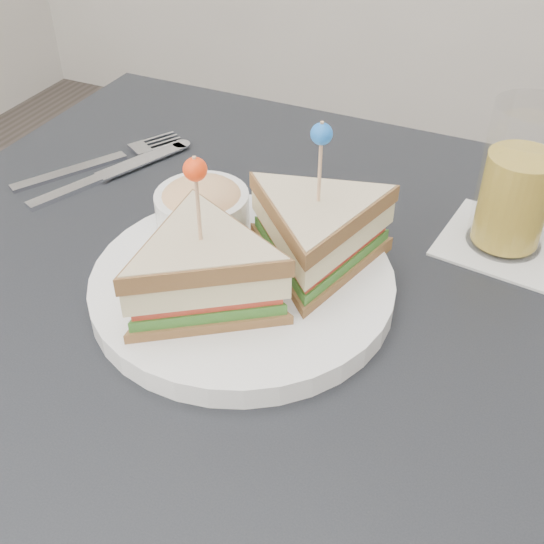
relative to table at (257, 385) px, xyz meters
The scene contains 5 objects.
table is the anchor object (origin of this frame).
plate_meal 0.12m from the table, 121.04° to the left, with size 0.30×0.29×0.15m.
cutlery_fork 0.33m from the table, 147.25° to the left, with size 0.12×0.19×0.01m.
cutlery_knife 0.30m from the table, 150.33° to the left, with size 0.09×0.20×0.01m.
drink_set 0.29m from the table, 50.23° to the left, with size 0.12×0.12×0.14m.
Camera 1 is at (0.19, -0.37, 1.13)m, focal length 45.00 mm.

